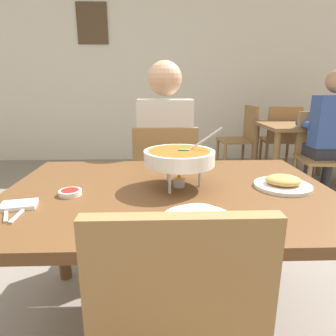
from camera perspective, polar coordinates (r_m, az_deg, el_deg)
ground_plane at (r=1.64m, az=0.20°, el=-28.77°), size 16.00×16.00×0.00m
cafe_rear_partition at (r=4.74m, az=-1.47°, el=19.81°), size 10.00×0.10×3.00m
picture_frame_hung at (r=4.84m, az=-14.54°, el=25.62°), size 0.44×0.03×0.56m
dining_table_main at (r=1.28m, az=0.23°, el=-8.00°), size 1.38×0.97×0.73m
chair_diner_main at (r=2.05m, az=-0.59°, el=-2.60°), size 0.44×0.44×0.90m
diner_main at (r=2.02m, az=-0.63°, el=4.06°), size 0.40×0.45×1.31m
curry_bowl at (r=1.24m, az=2.22°, el=2.00°), size 0.33×0.30×0.26m
rice_plate at (r=0.95m, az=5.91°, el=-9.48°), size 0.24×0.24×0.06m
appetizer_plate at (r=1.35m, az=21.52°, el=-2.79°), size 0.24×0.24×0.06m
sauce_dish at (r=1.24m, az=-18.52°, el=-4.52°), size 0.09×0.09×0.02m
napkin_folded at (r=1.19m, az=-27.06°, el=-6.47°), size 0.13×0.10×0.02m
fork_utensil at (r=1.16m, az=-28.96°, el=-7.51°), size 0.08×0.16×0.01m
spoon_utensil at (r=1.14m, az=-26.69°, el=-7.64°), size 0.02×0.17×0.01m
dining_table_far at (r=3.82m, az=24.83°, el=5.90°), size 1.00×0.80×0.73m
chair_bg_left at (r=3.42m, az=27.42°, el=3.02°), size 0.48×0.48×0.90m
chair_bg_right at (r=4.18m, az=14.24°, el=6.30°), size 0.47×0.47×0.90m
chair_bg_corner at (r=4.25m, az=21.14°, el=5.88°), size 0.49×0.49×0.90m
patron_bg_left at (r=3.33m, az=28.82°, el=6.70°), size 0.40×0.45×1.31m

